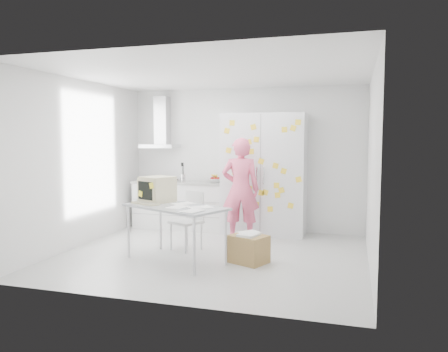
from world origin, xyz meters
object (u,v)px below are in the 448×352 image
(person, at_px, (241,189))
(cardboard_box, at_px, (249,248))
(desk, at_px, (163,197))
(chair, at_px, (190,217))

(person, distance_m, cardboard_box, 1.53)
(desk, bearing_deg, cardboard_box, 27.33)
(chair, relative_size, cardboard_box, 1.52)
(person, relative_size, chair, 1.92)
(person, relative_size, cardboard_box, 2.93)
(chair, bearing_deg, person, 78.28)
(cardboard_box, bearing_deg, desk, -176.99)
(person, bearing_deg, desk, 48.20)
(person, xyz_separation_m, cardboard_box, (0.45, -1.29, -0.68))
(desk, bearing_deg, person, 83.01)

